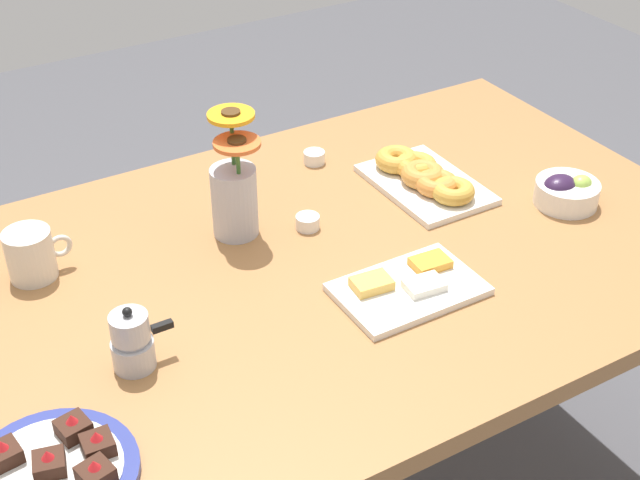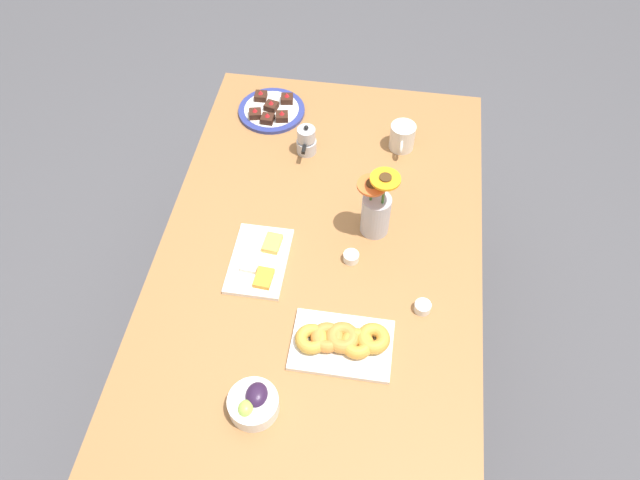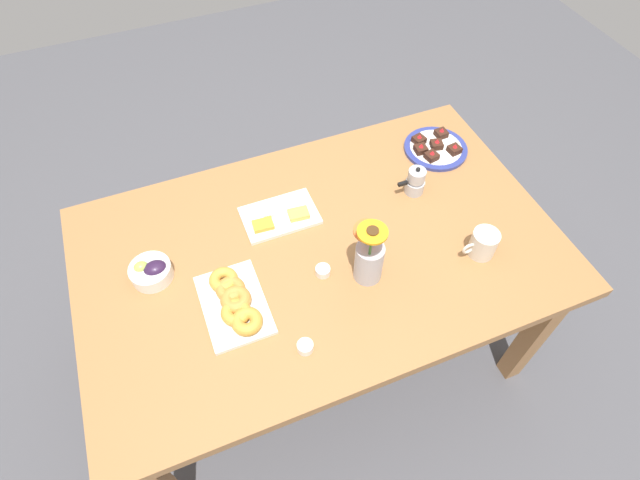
# 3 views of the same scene
# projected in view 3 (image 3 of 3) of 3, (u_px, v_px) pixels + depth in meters

# --- Properties ---
(ground_plane) EXTENTS (6.00, 6.00, 0.00)m
(ground_plane) POSITION_uv_depth(u_px,v_px,m) (320.00, 344.00, 2.26)
(ground_plane) COLOR #4C4C51
(dining_table) EXTENTS (1.60, 1.00, 0.74)m
(dining_table) POSITION_uv_depth(u_px,v_px,m) (320.00, 262.00, 1.74)
(dining_table) COLOR #9E6B3D
(dining_table) RESTS_ON ground_plane
(coffee_mug) EXTENTS (0.12, 0.09, 0.10)m
(coffee_mug) POSITION_uv_depth(u_px,v_px,m) (483.00, 243.00, 1.62)
(coffee_mug) COLOR beige
(coffee_mug) RESTS_ON dining_table
(grape_bowl) EXTENTS (0.13, 0.13, 0.07)m
(grape_bowl) POSITION_uv_depth(u_px,v_px,m) (151.00, 271.00, 1.58)
(grape_bowl) COLOR white
(grape_bowl) RESTS_ON dining_table
(cheese_platter) EXTENTS (0.26, 0.17, 0.03)m
(cheese_platter) POSITION_uv_depth(u_px,v_px,m) (280.00, 216.00, 1.74)
(cheese_platter) COLOR white
(cheese_platter) RESTS_ON dining_table
(croissant_platter) EXTENTS (0.19, 0.28, 0.05)m
(croissant_platter) POSITION_uv_depth(u_px,v_px,m) (235.00, 302.00, 1.52)
(croissant_platter) COLOR white
(croissant_platter) RESTS_ON dining_table
(jam_cup_honey) EXTENTS (0.05, 0.05, 0.03)m
(jam_cup_honey) POSITION_uv_depth(u_px,v_px,m) (323.00, 271.00, 1.60)
(jam_cup_honey) COLOR white
(jam_cup_honey) RESTS_ON dining_table
(jam_cup_berry) EXTENTS (0.05, 0.05, 0.03)m
(jam_cup_berry) POSITION_uv_depth(u_px,v_px,m) (305.00, 347.00, 1.44)
(jam_cup_berry) COLOR white
(jam_cup_berry) RESTS_ON dining_table
(dessert_plate) EXTENTS (0.25, 0.25, 0.05)m
(dessert_plate) POSITION_uv_depth(u_px,v_px,m) (435.00, 148.00, 1.95)
(dessert_plate) COLOR navy
(dessert_plate) RESTS_ON dining_table
(flower_vase) EXTENTS (0.10, 0.13, 0.26)m
(flower_vase) POSITION_uv_depth(u_px,v_px,m) (369.00, 259.00, 1.54)
(flower_vase) COLOR #B2B2BC
(flower_vase) RESTS_ON dining_table
(moka_pot) EXTENTS (0.11, 0.07, 0.12)m
(moka_pot) POSITION_uv_depth(u_px,v_px,m) (415.00, 182.00, 1.79)
(moka_pot) COLOR #B7B7BC
(moka_pot) RESTS_ON dining_table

